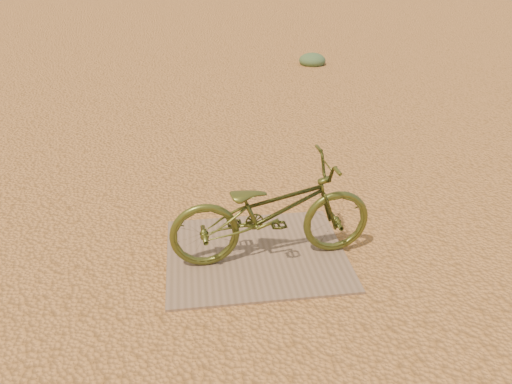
{
  "coord_description": "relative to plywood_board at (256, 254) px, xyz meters",
  "views": [
    {
      "loc": [
        0.04,
        -3.58,
        2.41
      ],
      "look_at": [
        0.52,
        -0.11,
        0.6
      ],
      "focal_mm": 35.0,
      "sensor_mm": 36.0,
      "label": 1
    }
  ],
  "objects": [
    {
      "name": "ground",
      "position": [
        -0.52,
        0.11,
        -0.01
      ],
      "size": [
        120.0,
        120.0,
        0.0
      ],
      "primitive_type": "plane",
      "color": "#BE8047",
      "rests_on": "ground"
    },
    {
      "name": "plywood_board",
      "position": [
        0.0,
        0.0,
        0.0
      ],
      "size": [
        1.49,
        1.25,
        0.02
      ],
      "primitive_type": "cube",
      "color": "#786150",
      "rests_on": "ground"
    },
    {
      "name": "bicycle",
      "position": [
        0.12,
        -0.06,
        0.44
      ],
      "size": [
        1.68,
        0.67,
        0.86
      ],
      "primitive_type": "imported",
      "rotation": [
        0.0,
        0.0,
        1.63
      ],
      "color": "#464E1D",
      "rests_on": "plywood_board"
    },
    {
      "name": "kale_b",
      "position": [
        2.13,
        6.76,
        -0.01
      ],
      "size": [
        0.55,
        0.55,
        0.3
      ],
      "primitive_type": "ellipsoid",
      "color": "#496643",
      "rests_on": "ground"
    }
  ]
}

